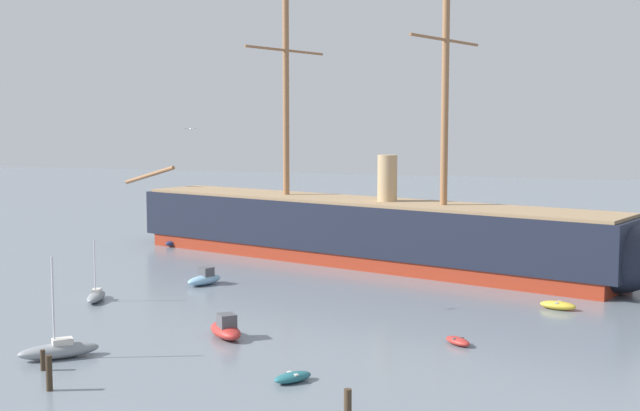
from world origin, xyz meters
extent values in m
cube|color=maroon|center=(-1.62, 52.64, 0.72)|extent=(54.94, 24.08, 1.43)
cube|color=black|center=(-1.62, 52.64, 3.99)|extent=(57.23, 25.08, 5.11)
ellipsoid|color=black|center=(-26.78, 60.40, 3.27)|extent=(12.12, 10.42, 6.54)
ellipsoid|color=black|center=(23.54, 44.88, 3.27)|extent=(12.12, 10.42, 6.54)
cube|color=#9E7F5B|center=(-1.62, 52.64, 6.69)|extent=(55.93, 24.09, 0.31)
cylinder|color=#936642|center=(-11.19, 55.59, 19.83)|extent=(0.72, 0.72, 26.58)
cylinder|color=#936642|center=(-11.19, 55.59, 23.02)|extent=(4.32, 13.21, 0.29)
cylinder|color=#936642|center=(7.96, 49.69, 19.83)|extent=(0.72, 0.72, 26.58)
cylinder|color=#936642|center=(7.96, 49.69, 23.02)|extent=(4.32, 13.21, 0.29)
cylinder|color=#936642|center=(-32.92, 62.30, 8.20)|extent=(8.80, 3.16, 2.72)
cylinder|color=tan|center=(1.67, 51.63, 9.10)|extent=(2.04, 2.04, 5.11)
ellipsoid|color=gray|center=(-9.33, 11.35, 0.48)|extent=(4.66, 4.63, 0.96)
cube|color=beige|center=(-9.15, 11.52, 1.02)|extent=(1.48, 1.48, 0.50)
cylinder|color=silver|center=(-9.51, 11.17, 3.67)|extent=(0.13, 0.13, 5.81)
ellipsoid|color=#236670|center=(6.59, 11.67, 0.29)|extent=(2.31, 2.65, 0.59)
cube|color=beige|center=(6.59, 11.67, 0.51)|extent=(0.88, 0.71, 0.09)
ellipsoid|color=#B22D28|center=(-1.51, 19.54, 0.48)|extent=(4.14, 4.16, 0.97)
cube|color=#4C4C51|center=(-1.31, 19.34, 1.26)|extent=(1.69, 1.69, 0.97)
ellipsoid|color=gray|center=(-17.04, 26.76, 0.38)|extent=(2.57, 4.21, 0.77)
cube|color=beige|center=(-17.11, 26.95, 0.82)|extent=(0.98, 1.18, 0.40)
cylinder|color=silver|center=(-16.97, 26.57, 2.94)|extent=(0.10, 0.10, 4.65)
ellipsoid|color=#B22D28|center=(14.21, 22.98, 0.27)|extent=(2.34, 2.22, 0.53)
cube|color=#4C4C51|center=(14.21, 22.98, 0.47)|extent=(0.70, 0.76, 0.08)
ellipsoid|color=#7FB2D6|center=(-11.73, 36.21, 0.44)|extent=(2.81, 4.13, 0.89)
cube|color=#4C4C51|center=(-11.64, 36.46, 1.16)|extent=(1.37, 1.45, 0.89)
ellipsoid|color=gold|center=(19.94, 36.39, 0.34)|extent=(3.10, 1.84, 0.69)
cube|color=#B2ADA3|center=(19.94, 36.39, 0.60)|extent=(0.48, 1.11, 0.11)
ellipsoid|color=#1E284C|center=(-26.15, 57.07, 0.42)|extent=(2.42, 3.88, 0.84)
cube|color=#B2ADA3|center=(-26.09, 57.31, 1.09)|extent=(1.24, 1.33, 0.84)
ellipsoid|color=#7FB2D6|center=(3.76, 66.13, 0.37)|extent=(3.22, 1.46, 0.74)
cube|color=#B2ADA3|center=(3.54, 66.14, 0.96)|extent=(1.00, 0.90, 0.74)
cylinder|color=#423323|center=(11.18, 7.72, 0.65)|extent=(0.41, 0.41, 1.30)
cylinder|color=#382B1E|center=(-8.58, 8.78, 0.64)|extent=(0.31, 0.31, 1.28)
cylinder|color=#382B1E|center=(-5.77, 5.70, 1.01)|extent=(0.36, 0.36, 2.03)
ellipsoid|color=silver|center=(-7.26, 25.55, 14.52)|extent=(0.30, 0.31, 0.11)
sphere|color=silver|center=(-7.12, 25.41, 14.53)|extent=(0.09, 0.09, 0.09)
cube|color=#ADA89E|center=(-7.04, 25.77, 14.54)|extent=(0.44, 0.44, 0.11)
cube|color=#ADA89E|center=(-7.48, 25.33, 14.54)|extent=(0.44, 0.44, 0.11)
camera|label=1|loc=(23.76, -32.47, 15.07)|focal=47.01mm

